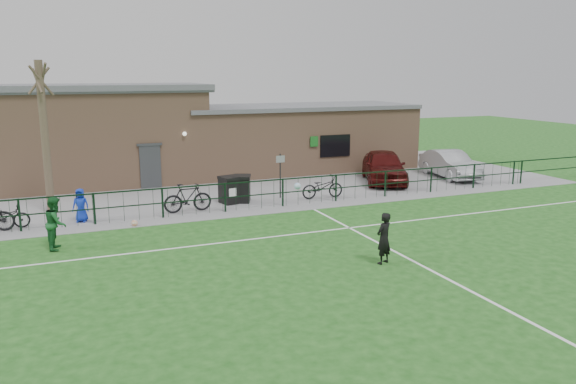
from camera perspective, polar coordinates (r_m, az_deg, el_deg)
name	(u,v)px	position (r m, az deg, el deg)	size (l,w,h in m)	color
ground	(355,270)	(16.26, 6.80, -7.90)	(90.00, 90.00, 0.00)	#1A4F17
paving_strip	(224,185)	(28.39, -6.56, 0.76)	(34.00, 13.00, 0.02)	gray
pitch_line_touch	(262,210)	(23.08, -2.65, -1.81)	(28.00, 0.10, 0.01)	white
pitch_line_mid	(299,234)	(19.67, 1.11, -4.26)	(28.00, 0.10, 0.01)	white
pitch_line_perp	(414,261)	(17.28, 12.64, -6.89)	(0.10, 16.00, 0.01)	white
perimeter_fence	(260,195)	(23.13, -2.83, -0.26)	(28.00, 0.10, 1.20)	black
bare_tree	(45,139)	(23.94, -23.45, 5.00)	(0.30, 0.30, 6.00)	#4D3D2E
wheelie_bin_left	(242,190)	(24.36, -4.75, 0.25)	(0.72, 0.81, 1.08)	black
wheelie_bin_right	(230,191)	(24.18, -5.93, 0.12)	(0.71, 0.81, 1.07)	black
sign_post	(280,176)	(24.97, -0.80, 1.65)	(0.06, 0.06, 2.00)	black
car_maroon	(384,166)	(29.07, 9.73, 2.59)	(1.94, 4.82, 1.64)	#430D0C
car_silver	(450,164)	(31.20, 16.12, 2.73)	(1.51, 4.34, 1.43)	#999BA0
bicycle_c	(4,217)	(22.49, -26.85, -2.29)	(0.59, 1.68, 0.88)	black
bicycle_d	(188,198)	(22.85, -10.16, -0.58)	(0.55, 1.94, 1.17)	black
bicycle_e	(322,187)	(25.05, 3.52, 0.51)	(0.67, 1.93, 1.01)	black
spectator_child	(81,205)	(22.41, -20.31, -1.27)	(0.62, 0.40, 1.27)	#132FB7
goalkeeper_kick	(381,236)	(16.74, 9.40, -4.48)	(2.10, 2.94, 2.09)	black
outfield_player	(56,223)	(19.29, -22.51, -2.92)	(0.82, 0.64, 1.70)	#195927
ball_ground	(135,223)	(21.34, -15.32, -3.07)	(0.24, 0.24, 0.24)	silver
clubhouse	(191,135)	(30.72, -9.79, 5.69)	(24.25, 5.40, 4.96)	tan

